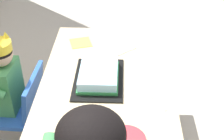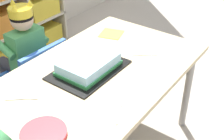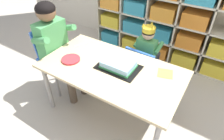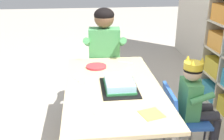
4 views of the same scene
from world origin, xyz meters
The scene contains 14 objects.
ground centered at (0.00, 0.00, 0.00)m, with size 16.00×16.00×0.00m, color #BCB2A3.
storage_cubby_shelf centered at (0.00, 1.31, 0.70)m, with size 2.01×0.33×1.47m.
activity_table centered at (0.00, 0.00, 0.53)m, with size 1.30×0.70×0.59m.
classroom_chair_blue centered at (0.09, 0.51, 0.36)m, with size 0.38×0.32×0.58m.
child_with_crown centered at (0.10, 0.61, 0.51)m, with size 0.30×0.31×0.82m.
classroom_chair_adult_side centered at (-0.79, 0.01, 0.46)m, with size 0.33×0.34×0.75m.
adult_helper_seated centered at (-0.67, 0.00, 0.66)m, with size 0.45×0.42×1.06m.
birthday_cake_on_tray centered at (0.05, 0.04, 0.62)m, with size 0.38×0.26×0.07m.
paper_plate_stack centered at (-0.39, -0.10, 0.60)m, with size 0.18×0.18×0.02m, color #DB333D.
paper_napkin_square centered at (0.44, 0.19, 0.59)m, with size 0.13×0.13×0.00m, color #F4DB4C.
fork_scattered_mid_table centered at (0.35, -0.11, 0.59)m, with size 0.11×0.12×0.00m.
fork_at_table_front_edge centered at (-0.29, 0.13, 0.59)m, with size 0.11×0.12×0.00m.
fork_beside_plate_stack centered at (-0.50, 0.18, 0.59)m, with size 0.07×0.13×0.00m.
fork_by_napkin centered at (-0.11, -0.25, 0.59)m, with size 0.14×0.08×0.00m.
Camera 3 is at (0.74, -1.16, 1.67)m, focal length 31.00 mm.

